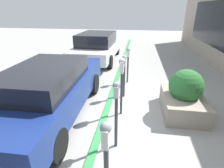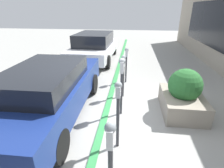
# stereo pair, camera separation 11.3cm
# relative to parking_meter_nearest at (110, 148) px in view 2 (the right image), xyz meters

# --- Properties ---
(ground_plane) EXTENTS (40.00, 40.00, 0.00)m
(ground_plane) POSITION_rel_parking_meter_nearest_xyz_m (2.22, 0.34, -0.92)
(ground_plane) COLOR #999993
(curb_strip) EXTENTS (24.50, 0.16, 0.04)m
(curb_strip) POSITION_rel_parking_meter_nearest_xyz_m (2.22, 0.42, -0.90)
(curb_strip) COLOR #338C47
(curb_strip) RESTS_ON ground_plane
(parking_meter_nearest) EXTENTS (0.19, 0.16, 1.34)m
(parking_meter_nearest) POSITION_rel_parking_meter_nearest_xyz_m (0.00, 0.00, 0.00)
(parking_meter_nearest) COLOR #38383D
(parking_meter_nearest) RESTS_ON ground_plane
(parking_meter_second) EXTENTS (0.17, 0.14, 1.47)m
(parking_meter_second) POSITION_rel_parking_meter_nearest_xyz_m (1.04, -0.01, 0.10)
(parking_meter_second) COLOR #38383D
(parking_meter_second) RESTS_ON ground_plane
(parking_meter_middle) EXTENTS (0.20, 0.17, 1.58)m
(parking_meter_middle) POSITION_rel_parking_meter_nearest_xyz_m (2.28, 0.01, 0.23)
(parking_meter_middle) COLOR #38383D
(parking_meter_middle) RESTS_ON ground_plane
(parking_meter_fourth) EXTENTS (0.16, 0.14, 1.39)m
(parking_meter_fourth) POSITION_rel_parking_meter_nearest_xyz_m (3.32, 0.03, -0.03)
(parking_meter_fourth) COLOR #38383D
(parking_meter_fourth) RESTS_ON ground_plane
(parking_meter_farthest) EXTENTS (0.17, 0.14, 1.35)m
(parking_meter_farthest) POSITION_rel_parking_meter_nearest_xyz_m (4.54, -0.01, 0.03)
(parking_meter_farthest) COLOR #38383D
(parking_meter_farthest) RESTS_ON ground_plane
(planter_box) EXTENTS (1.55, 1.06, 1.25)m
(planter_box) POSITION_rel_parking_meter_nearest_xyz_m (2.60, -1.66, -0.41)
(planter_box) COLOR gray
(planter_box) RESTS_ON ground_plane
(parked_car_middle) EXTENTS (4.71, 1.78, 1.42)m
(parked_car_middle) POSITION_rel_parking_meter_nearest_xyz_m (1.95, 1.83, -0.16)
(parked_car_middle) COLOR navy
(parked_car_middle) RESTS_ON ground_plane
(parked_car_rear) EXTENTS (4.72, 2.07, 1.49)m
(parked_car_rear) POSITION_rel_parking_meter_nearest_xyz_m (7.48, 1.83, -0.14)
(parked_car_rear) COLOR silver
(parked_car_rear) RESTS_ON ground_plane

